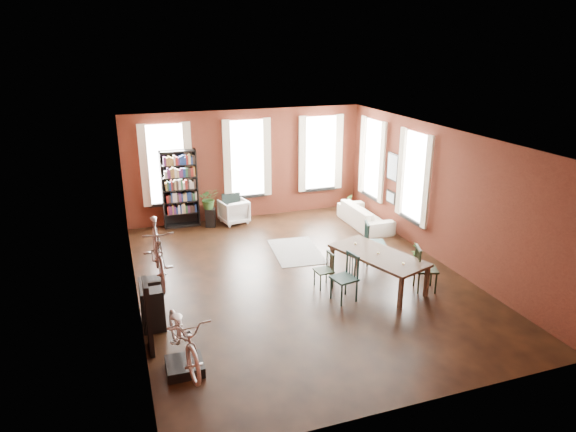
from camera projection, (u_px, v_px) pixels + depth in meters
name	position (u px, v px, depth m)	size (l,w,h in m)	color
room	(301.00, 178.00, 11.43)	(9.00, 9.04, 3.22)	black
dining_table	(377.00, 269.00, 11.07)	(0.97, 2.14, 0.73)	brown
dining_chair_a	(344.00, 278.00, 10.37)	(0.46, 0.46, 0.99)	#183633
dining_chair_b	(324.00, 270.00, 10.97)	(0.36, 0.36, 0.78)	black
dining_chair_c	(426.00, 269.00, 10.82)	(0.45, 0.45, 0.97)	#1F2D1A
dining_chair_d	(375.00, 243.00, 12.11)	(0.47, 0.47, 1.02)	#193734
bookshelf	(180.00, 189.00, 14.36)	(1.00, 0.32, 2.20)	black
white_armchair	(234.00, 210.00, 14.87)	(0.74, 0.69, 0.76)	silver
cream_sofa	(365.00, 212.00, 14.61)	(2.08, 0.61, 0.81)	beige
striped_rug	(296.00, 251.00, 12.94)	(1.14, 1.82, 0.01)	black
bike_trainer	(185.00, 366.00, 8.25)	(0.59, 0.59, 0.17)	black
bike_wall_rack	(148.00, 317.00, 8.63)	(0.16, 0.60, 1.30)	black
console_table	(152.00, 304.00, 9.55)	(0.40, 0.80, 0.80)	black
plant_stand	(211.00, 218.00, 14.60)	(0.26, 0.26, 0.53)	black
plant_by_sofa	(347.00, 208.00, 15.82)	(0.32, 0.58, 0.26)	#366126
plant_small	(415.00, 255.00, 12.54)	(0.21, 0.40, 0.14)	#2C5F26
bicycle_floor	(182.00, 312.00, 7.94)	(0.63, 0.95, 1.81)	beige
bicycle_hung	(156.00, 233.00, 8.22)	(0.47, 1.00, 1.66)	#A5A8AD
plant_on_stand	(209.00, 201.00, 14.46)	(0.54, 0.60, 0.47)	#2D5B24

